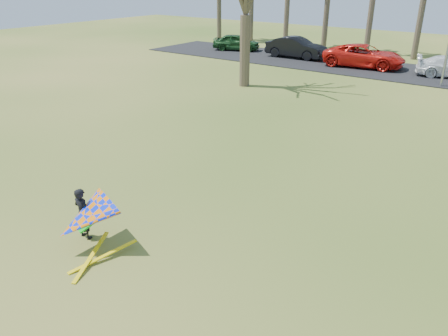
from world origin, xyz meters
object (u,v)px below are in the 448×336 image
Objects in this scene: car_2 at (364,56)px; kite_flyer at (85,218)px; car_0 at (236,42)px; car_1 at (296,48)px.

car_2 is 27.23m from kite_flyer.
car_2 reaches higher than car_0.
car_2 is at bearing 95.82° from kite_flyer.
car_1 reaches higher than car_0.
kite_flyer reaches higher than car_1.
car_0 is 31.62m from kite_flyer.
kite_flyer is (14.85, -27.91, 0.06)m from car_0.
kite_flyer is (2.76, -27.09, -0.03)m from car_2.
car_1 is 0.86× the size of car_2.
car_1 is 2.10× the size of kite_flyer.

